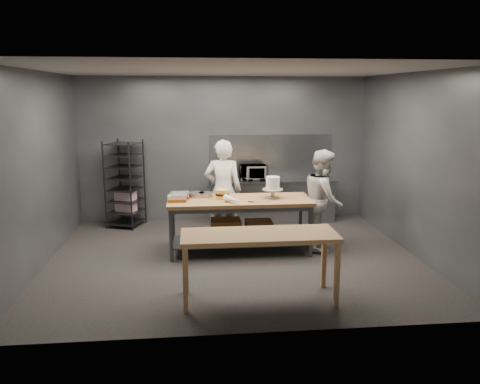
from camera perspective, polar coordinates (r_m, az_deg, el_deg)
The scene contains 16 objects.
ground at distance 7.79m, azimuth -0.69°, elevation -7.97°, with size 6.00×6.00×0.00m, color black.
back_wall at distance 9.89m, azimuth -2.00°, elevation 5.23°, with size 6.00×0.04×3.00m, color #4C4F54.
work_table at distance 7.93m, azimuth -0.02°, elevation -3.27°, with size 2.40×0.90×0.92m.
near_counter at distance 6.04m, azimuth 2.36°, elevation -5.84°, with size 2.00×0.70×0.90m.
back_counter at distance 9.87m, azimuth 3.97°, elevation -0.98°, with size 2.60×0.60×0.90m.
splashback_panel at distance 10.00m, azimuth 3.76°, elevation 4.43°, with size 2.60×0.02×0.90m, color slate.
speed_rack at distance 9.67m, azimuth -13.84°, elevation 0.87°, with size 0.79×0.82×1.75m.
chef_behind at distance 8.51m, azimuth -2.07°, elevation 0.21°, with size 0.68×0.44×1.85m, color white.
chef_right at distance 8.18m, azimuth 10.11°, elevation -0.91°, with size 0.84×0.65×1.72m, color silver.
microwave at distance 9.69m, azimuth 1.61°, elevation 2.41°, with size 0.54×0.37×0.30m, color black.
frosted_cake_stand at distance 7.87m, azimuth 4.02°, elevation 0.86°, with size 0.34×0.34×0.37m.
layer_cake at distance 7.84m, azimuth -2.18°, elevation -0.25°, with size 0.23×0.23×0.16m.
cake_pans at distance 7.99m, azimuth -5.65°, elevation -0.38°, with size 0.69×0.34×0.07m.
piping_bag at distance 7.51m, azimuth -0.85°, elevation -0.95°, with size 0.12×0.12×0.38m, color white.
offset_spatula at distance 7.61m, azimuth 1.97°, elevation -1.21°, with size 0.36×0.02×0.02m.
pastry_clamshells at distance 7.81m, azimuth -7.50°, elevation -0.58°, with size 0.35×0.43×0.11m.
Camera 1 is at (-0.64, -7.30, 2.66)m, focal length 35.00 mm.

